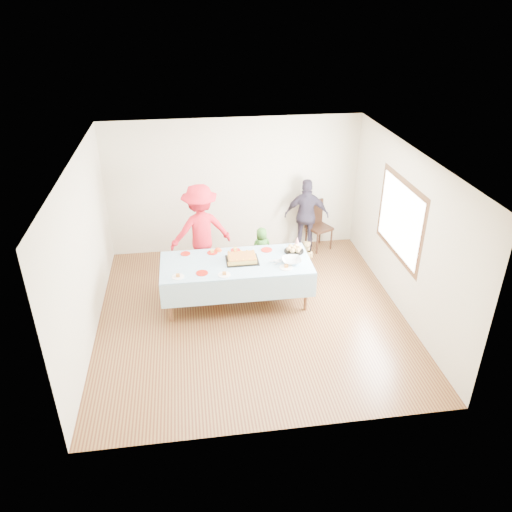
# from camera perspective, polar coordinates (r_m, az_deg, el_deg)

# --- Properties ---
(ground) EXTENTS (5.00, 5.00, 0.00)m
(ground) POSITION_cam_1_polar(r_m,az_deg,el_deg) (8.39, -0.55, -6.68)
(ground) COLOR #4E2616
(ground) RESTS_ON ground
(room_walls) EXTENTS (5.04, 5.04, 2.72)m
(room_walls) POSITION_cam_1_polar(r_m,az_deg,el_deg) (7.53, -0.20, 4.49)
(room_walls) COLOR beige
(room_walls) RESTS_ON ground
(party_table) EXTENTS (2.50, 1.10, 0.78)m
(party_table) POSITION_cam_1_polar(r_m,az_deg,el_deg) (8.35, -2.30, -1.03)
(party_table) COLOR brown
(party_table) RESTS_ON ground
(birthday_cake) EXTENTS (0.54, 0.42, 0.10)m
(birthday_cake) POSITION_cam_1_polar(r_m,az_deg,el_deg) (8.33, -1.61, -0.27)
(birthday_cake) COLOR black
(birthday_cake) RESTS_ON party_table
(rolls_tray) EXTENTS (0.34, 0.34, 0.10)m
(rolls_tray) POSITION_cam_1_polar(r_m,az_deg,el_deg) (8.65, 4.36, 0.77)
(rolls_tray) COLOR black
(rolls_tray) RESTS_ON party_table
(punch_bowl) EXTENTS (0.33, 0.33, 0.08)m
(punch_bowl) POSITION_cam_1_polar(r_m,az_deg,el_deg) (8.29, 4.08, -0.55)
(punch_bowl) COLOR silver
(punch_bowl) RESTS_ON party_table
(party_hat) EXTENTS (0.10, 0.10, 0.16)m
(party_hat) POSITION_cam_1_polar(r_m,az_deg,el_deg) (8.85, 4.72, 1.71)
(party_hat) COLOR silver
(party_hat) RESTS_ON party_table
(fork_pile) EXTENTS (0.24, 0.18, 0.07)m
(fork_pile) POSITION_cam_1_polar(r_m,az_deg,el_deg) (8.28, 2.38, -0.58)
(fork_pile) COLOR white
(fork_pile) RESTS_ON party_table
(plate_red_far_a) EXTENTS (0.17, 0.17, 0.01)m
(plate_red_far_a) POSITION_cam_1_polar(r_m,az_deg,el_deg) (8.65, -8.08, 0.27)
(plate_red_far_a) COLOR red
(plate_red_far_a) RESTS_ON party_table
(plate_red_far_b) EXTENTS (0.18, 0.18, 0.01)m
(plate_red_far_b) POSITION_cam_1_polar(r_m,az_deg,el_deg) (8.63, -5.01, 0.39)
(plate_red_far_b) COLOR red
(plate_red_far_b) RESTS_ON party_table
(plate_red_far_c) EXTENTS (0.17, 0.17, 0.01)m
(plate_red_far_c) POSITION_cam_1_polar(r_m,az_deg,el_deg) (8.68, -2.37, 0.67)
(plate_red_far_c) COLOR red
(plate_red_far_c) RESTS_ON party_table
(plate_red_far_d) EXTENTS (0.20, 0.20, 0.01)m
(plate_red_far_d) POSITION_cam_1_polar(r_m,az_deg,el_deg) (8.69, 1.22, 0.71)
(plate_red_far_d) COLOR red
(plate_red_far_d) RESTS_ON party_table
(plate_red_near) EXTENTS (0.19, 0.19, 0.01)m
(plate_red_near) POSITION_cam_1_polar(r_m,az_deg,el_deg) (8.03, -6.19, -1.95)
(plate_red_near) COLOR red
(plate_red_near) RESTS_ON party_table
(plate_white_left) EXTENTS (0.20, 0.20, 0.01)m
(plate_white_left) POSITION_cam_1_polar(r_m,az_deg,el_deg) (7.98, -8.90, -2.37)
(plate_white_left) COLOR white
(plate_white_left) RESTS_ON party_table
(plate_white_mid) EXTENTS (0.20, 0.20, 0.01)m
(plate_white_mid) POSITION_cam_1_polar(r_m,az_deg,el_deg) (7.95, -3.64, -2.16)
(plate_white_mid) COLOR white
(plate_white_mid) RESTS_ON party_table
(plate_white_right) EXTENTS (0.22, 0.22, 0.01)m
(plate_white_right) POSITION_cam_1_polar(r_m,az_deg,el_deg) (8.16, 3.47, -1.32)
(plate_white_right) COLOR white
(plate_white_right) RESTS_ON party_table
(dining_chair) EXTENTS (0.57, 0.57, 1.00)m
(dining_chair) POSITION_cam_1_polar(r_m,az_deg,el_deg) (10.36, 6.97, 3.85)
(dining_chair) COLOR black
(dining_chair) RESTS_ON ground
(toddler_left) EXTENTS (0.33, 0.24, 0.83)m
(toddler_left) POSITION_cam_1_polar(r_m,az_deg,el_deg) (8.89, -4.33, -1.41)
(toddler_left) COLOR #DB461B
(toddler_left) RESTS_ON ground
(toddler_mid) EXTENTS (0.44, 0.33, 0.82)m
(toddler_mid) POSITION_cam_1_polar(r_m,az_deg,el_deg) (9.58, 0.64, 0.96)
(toddler_mid) COLOR #357426
(toddler_mid) RESTS_ON ground
(toddler_right) EXTENTS (0.43, 0.37, 0.76)m
(toddler_right) POSITION_cam_1_polar(r_m,az_deg,el_deg) (9.26, 5.59, -0.43)
(toddler_right) COLOR tan
(toddler_right) RESTS_ON ground
(adult_left) EXTENTS (1.26, 0.88, 1.77)m
(adult_left) POSITION_cam_1_polar(r_m,az_deg,el_deg) (9.21, -6.34, 2.90)
(adult_left) COLOR red
(adult_left) RESTS_ON ground
(adult_right) EXTENTS (0.95, 0.54, 1.52)m
(adult_right) POSITION_cam_1_polar(r_m,az_deg,el_deg) (10.15, 5.80, 4.64)
(adult_right) COLOR #332C3D
(adult_right) RESTS_ON ground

